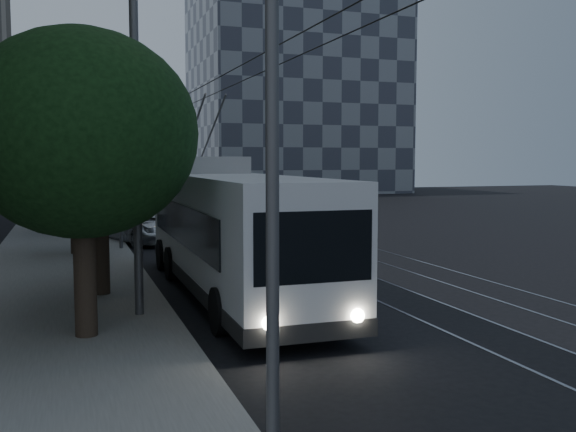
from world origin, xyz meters
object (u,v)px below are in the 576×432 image
at_px(car_white_a, 157,225).
at_px(car_white_b, 126,211).
at_px(car_white_d, 128,199).
at_px(trolleybus, 231,231).
at_px(pickup_silver, 143,226).
at_px(streetlamp_far, 110,115).
at_px(streetlamp_near, 153,31).
at_px(car_white_c, 115,203).

xyz_separation_m(car_white_a, car_white_b, (-0.73, 7.95, 0.08)).
relative_size(car_white_a, car_white_d, 0.89).
distance_m(trolleybus, pickup_silver, 12.00).
distance_m(pickup_silver, car_white_a, 1.53).
distance_m(car_white_b, streetlamp_far, 5.68).
height_order(trolleybus, streetlamp_near, streetlamp_near).
xyz_separation_m(pickup_silver, car_white_a, (0.75, 1.33, -0.11)).
height_order(pickup_silver, streetlamp_near, streetlamp_near).
distance_m(car_white_a, streetlamp_near, 16.72).
height_order(car_white_a, car_white_d, car_white_d).
bearing_deg(streetlamp_near, streetlamp_far, 88.59).
relative_size(trolleybus, car_white_b, 2.66).
relative_size(car_white_b, car_white_d, 1.18).
relative_size(trolleybus, car_white_c, 2.67).
distance_m(pickup_silver, streetlamp_near, 15.38).
bearing_deg(car_white_c, car_white_a, -80.71).
relative_size(pickup_silver, car_white_a, 1.45).
height_order(car_white_c, streetlamp_far, streetlamp_far).
bearing_deg(car_white_d, streetlamp_far, -101.88).
height_order(trolleybus, car_white_a, trolleybus).
height_order(car_white_c, car_white_d, car_white_c).
xyz_separation_m(pickup_silver, car_white_b, (0.02, 9.28, -0.04)).
distance_m(trolleybus, streetlamp_near, 5.78).
bearing_deg(pickup_silver, streetlamp_far, 74.32).
xyz_separation_m(car_white_b, streetlamp_far, (-0.68, 0.74, 5.59)).
bearing_deg(car_white_b, car_white_c, 96.18).
relative_size(car_white_a, streetlamp_far, 0.34).
relative_size(car_white_a, streetlamp_near, 0.33).
relative_size(car_white_b, car_white_c, 1.00).
height_order(car_white_a, car_white_c, car_white_c).
distance_m(trolleybus, streetlamp_far, 22.47).
bearing_deg(trolleybus, pickup_silver, 95.23).
bearing_deg(car_white_d, trolleybus, -92.98).
height_order(trolleybus, car_white_b, trolleybus).
height_order(trolleybus, streetlamp_far, streetlamp_far).
distance_m(car_white_a, car_white_d, 20.55).
xyz_separation_m(car_white_b, car_white_d, (1.26, 12.59, -0.00)).
bearing_deg(trolleybus, car_white_b, 93.00).
bearing_deg(trolleybus, streetlamp_far, 94.68).
bearing_deg(streetlamp_far, streetlamp_near, -91.41).
distance_m(car_white_c, streetlamp_far, 7.56).
height_order(trolleybus, car_white_d, trolleybus).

